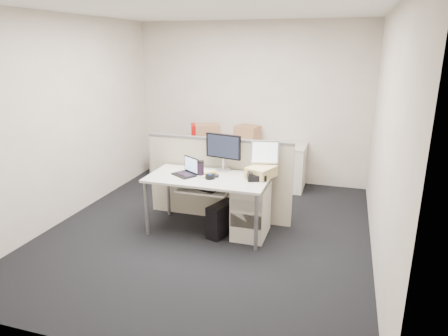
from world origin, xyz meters
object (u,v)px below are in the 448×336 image
(laptop, at_px, (184,167))
(desk_phone, at_px, (256,177))
(desk, at_px, (208,182))
(monitor_main, at_px, (223,152))

(laptop, relative_size, desk_phone, 1.28)
(desk, xyz_separation_m, monitor_main, (0.10, 0.32, 0.31))
(monitor_main, bearing_deg, laptop, -128.72)
(laptop, xyz_separation_m, desk_phone, (0.90, 0.10, -0.07))
(desk, height_order, laptop, laptop)
(monitor_main, height_order, laptop, monitor_main)
(monitor_main, xyz_separation_m, desk_phone, (0.50, -0.24, -0.21))
(desk, distance_m, laptop, 0.35)
(desk, bearing_deg, monitor_main, 71.88)
(monitor_main, height_order, desk_phone, monitor_main)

